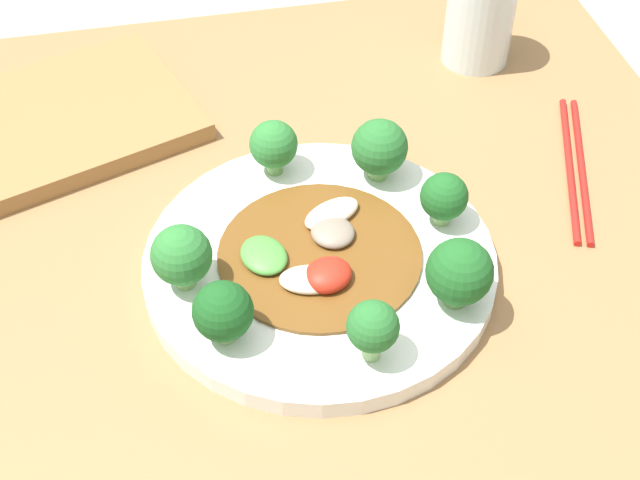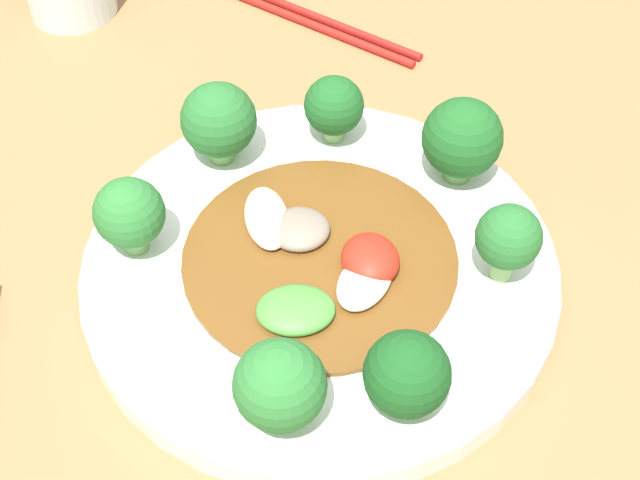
{
  "view_description": "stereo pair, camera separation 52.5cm",
  "coord_description": "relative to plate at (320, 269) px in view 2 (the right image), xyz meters",
  "views": [
    {
      "loc": [
        -0.11,
        -0.57,
        1.31
      ],
      "look_at": [
        0.0,
        -0.03,
        0.76
      ],
      "focal_mm": 50.0,
      "sensor_mm": 36.0,
      "label": 1
    },
    {
      "loc": [
        -0.37,
        -0.12,
        1.19
      ],
      "look_at": [
        0.0,
        -0.03,
        0.76
      ],
      "focal_mm": 50.0,
      "sensor_mm": 36.0,
      "label": 2
    }
  ],
  "objects": [
    {
      "name": "plate",
      "position": [
        0.0,
        0.0,
        0.0
      ],
      "size": [
        0.32,
        0.32,
        0.02
      ],
      "color": "white",
      "rests_on": "table"
    },
    {
      "name": "broccoli_southeast",
      "position": [
        0.1,
        -0.08,
        0.05
      ],
      "size": [
        0.06,
        0.06,
        0.07
      ],
      "color": "#70A356",
      "rests_on": "plate"
    },
    {
      "name": "broccoli_south",
      "position": [
        0.02,
        -0.12,
        0.05
      ],
      "size": [
        0.04,
        0.04,
        0.06
      ],
      "color": "#89B76B",
      "rests_on": "plate"
    },
    {
      "name": "broccoli_northeast",
      "position": [
        0.08,
        0.09,
        0.04
      ],
      "size": [
        0.05,
        0.05,
        0.06
      ],
      "color": "#7AAD5B",
      "rests_on": "plate"
    },
    {
      "name": "broccoli_west",
      "position": [
        -0.12,
        -0.01,
        0.04
      ],
      "size": [
        0.05,
        0.05,
        0.06
      ],
      "color": "#89B76B",
      "rests_on": "plate"
    },
    {
      "name": "broccoli_north",
      "position": [
        -0.02,
        0.12,
        0.04
      ],
      "size": [
        0.05,
        0.05,
        0.06
      ],
      "color": "#70A356",
      "rests_on": "plate"
    },
    {
      "name": "broccoli_southwest",
      "position": [
        -0.09,
        -0.07,
        0.04
      ],
      "size": [
        0.05,
        0.05,
        0.06
      ],
      "color": "#89B76B",
      "rests_on": "plate"
    },
    {
      "name": "broccoli_east",
      "position": [
        0.12,
        0.02,
        0.04
      ],
      "size": [
        0.04,
        0.04,
        0.05
      ],
      "color": "#89B76B",
      "rests_on": "plate"
    },
    {
      "name": "stirfry_center",
      "position": [
        -0.0,
        -0.0,
        0.02
      ],
      "size": [
        0.18,
        0.18,
        0.02
      ],
      "color": "brown",
      "rests_on": "plate"
    },
    {
      "name": "chopsticks",
      "position": [
        0.28,
        0.08,
        -0.01
      ],
      "size": [
        0.09,
        0.22,
        0.01
      ],
      "color": "red",
      "rests_on": "table"
    }
  ]
}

